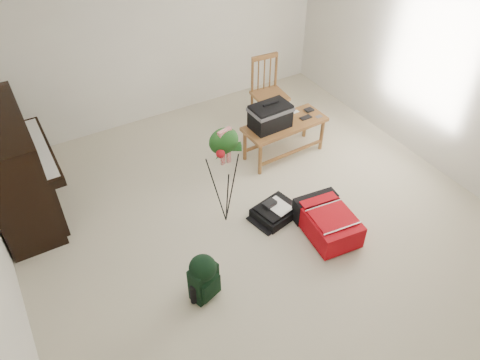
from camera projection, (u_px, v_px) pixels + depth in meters
floor at (263, 228)px, 5.21m from camera, size 5.00×5.50×0.01m
ceiling at (273, 2)px, 3.59m from camera, size 5.00×5.50×0.01m
wall_back at (155, 32)px, 6.21m from camera, size 5.00×0.04×2.50m
wall_right at (451, 73)px, 5.35m from camera, size 0.04×5.50×2.50m
piano at (14, 170)px, 5.04m from camera, size 0.71×1.50×1.25m
bench at (275, 118)px, 5.82m from camera, size 1.11×0.48×0.84m
dining_chair at (268, 93)px, 6.50m from camera, size 0.46×0.46×0.99m
red_suitcase at (325, 219)px, 5.09m from camera, size 0.55×0.76×0.31m
black_duffel at (276, 211)px, 5.31m from camera, size 0.55×0.47×0.20m
green_backpack at (204, 276)px, 4.34m from camera, size 0.30×0.28×0.53m
flower_stand at (225, 178)px, 4.90m from camera, size 0.48×0.48×1.28m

